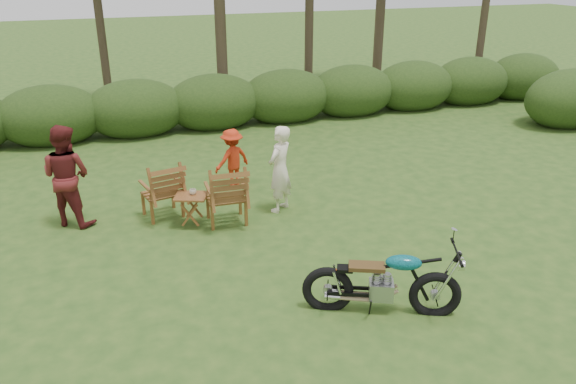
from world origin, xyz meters
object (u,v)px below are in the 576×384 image
object	(u,v)px
side_table	(192,211)
adult_a	(280,210)
motorcycle	(380,310)
cup	(193,192)
lawn_chair_right	(227,222)
child	(233,187)
lawn_chair_left	(164,216)
adult_b	(74,223)

from	to	relation	value
side_table	adult_a	size ratio (longest dim) A/B	0.35
motorcycle	cup	bearing A→B (deg)	142.82
lawn_chair_right	cup	size ratio (longest dim) A/B	9.25
cup	adult_a	size ratio (longest dim) A/B	0.07
lawn_chair_right	child	world-z (taller)	child
motorcycle	lawn_chair_left	xyz separation A→B (m)	(-2.18, 3.80, 0.00)
side_table	adult_a	xyz separation A→B (m)	(1.59, 0.11, -0.27)
lawn_chair_right	adult_b	xyz separation A→B (m)	(-2.46, 0.84, 0.00)
adult_b	lawn_chair_left	bearing A→B (deg)	-152.94
cup	child	world-z (taller)	cup
motorcycle	adult_b	bearing A→B (deg)	157.15
lawn_chair_left	adult_b	world-z (taller)	adult_b
lawn_chair_right	cup	distance (m)	0.80
child	cup	bearing A→B (deg)	31.74
lawn_chair_right	lawn_chair_left	distance (m)	1.15
lawn_chair_right	child	size ratio (longest dim) A/B	0.89
adult_b	child	bearing A→B (deg)	-131.50
motorcycle	adult_b	xyz separation A→B (m)	(-3.66, 4.04, 0.00)
motorcycle	adult_b	distance (m)	5.45
motorcycle	adult_a	world-z (taller)	adult_a
side_table	adult_b	xyz separation A→B (m)	(-1.88, 0.79, -0.27)
lawn_chair_left	cup	world-z (taller)	cup
motorcycle	adult_b	world-z (taller)	adult_b
lawn_chair_left	child	xyz separation A→B (m)	(1.48, 0.88, 0.00)
adult_b	side_table	bearing A→B (deg)	-166.54
motorcycle	lawn_chair_left	distance (m)	4.38
motorcycle	side_table	bearing A→B (deg)	143.65
side_table	cup	world-z (taller)	cup
lawn_chair_left	cup	xyz separation A→B (m)	(0.45, -0.52, 0.59)
adult_b	motorcycle	bearing A→B (deg)	168.36
adult_a	adult_b	distance (m)	3.54
side_table	adult_b	world-z (taller)	adult_b
lawn_chair_left	side_table	world-z (taller)	side_table
adult_b	child	size ratio (longest dim) A/B	1.46
motorcycle	lawn_chair_right	world-z (taller)	motorcycle
motorcycle	lawn_chair_left	size ratio (longest dim) A/B	1.87
lawn_chair_left	child	size ratio (longest dim) A/B	0.86
lawn_chair_right	adult_a	xyz separation A→B (m)	(1.01, 0.17, 0.00)
motorcycle	child	bearing A→B (deg)	123.52
adult_a	child	size ratio (longest dim) A/B	1.32
side_table	cup	distance (m)	0.32
lawn_chair_left	side_table	size ratio (longest dim) A/B	1.83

